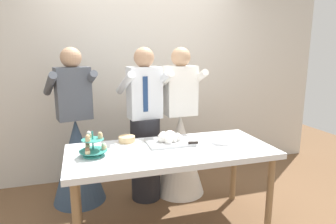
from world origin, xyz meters
name	(u,v)px	position (x,y,z in m)	size (l,w,h in m)	color
rear_wall	(139,64)	(0.00, 1.38, 1.45)	(5.20, 0.10, 2.90)	beige
dessert_table	(171,157)	(0.00, 0.00, 0.70)	(1.80, 0.80, 0.78)	silver
cupcake_stand	(93,147)	(-0.66, 0.02, 0.85)	(0.23, 0.23, 0.21)	teal
main_cake_tray	(169,139)	(0.03, 0.15, 0.82)	(0.43, 0.32, 0.12)	silver
plate_stack	(222,141)	(0.50, 0.01, 0.80)	(0.19, 0.18, 0.04)	white
round_cake	(127,140)	(-0.35, 0.28, 0.80)	(0.24, 0.24, 0.06)	white
person_groom	(145,133)	(-0.09, 0.63, 0.75)	(0.51, 0.54, 1.66)	#232328
person_bride	(180,144)	(0.32, 0.66, 0.58)	(0.56, 0.56, 1.66)	white
person_guest	(77,150)	(-0.81, 0.79, 0.58)	(0.59, 0.58, 1.66)	#334760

